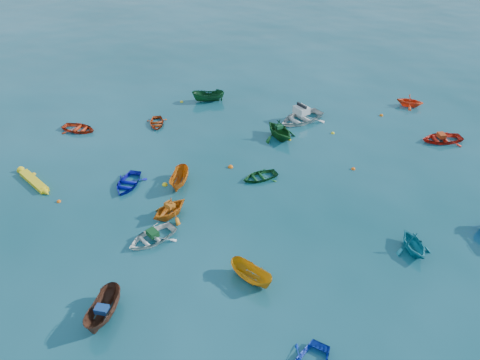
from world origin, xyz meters
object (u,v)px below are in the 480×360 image
(motorboat_white, at_px, (301,121))
(dinghy_white_near, at_px, (152,240))
(kayak_yellow, at_px, (34,183))
(dinghy_blue_sw, at_px, (128,185))

(motorboat_white, bearing_deg, dinghy_white_near, -69.84)
(dinghy_white_near, xyz_separation_m, kayak_yellow, (-10.66, 2.82, 0.00))
(dinghy_white_near, height_order, motorboat_white, motorboat_white)
(dinghy_blue_sw, xyz_separation_m, kayak_yellow, (-6.46, -1.79, 0.00))
(dinghy_blue_sw, distance_m, dinghy_white_near, 6.23)
(dinghy_blue_sw, height_order, kayak_yellow, dinghy_blue_sw)
(dinghy_white_near, relative_size, kayak_yellow, 0.77)
(kayak_yellow, distance_m, motorboat_white, 22.02)
(motorboat_white, bearing_deg, dinghy_blue_sw, -88.79)
(dinghy_blue_sw, height_order, motorboat_white, motorboat_white)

